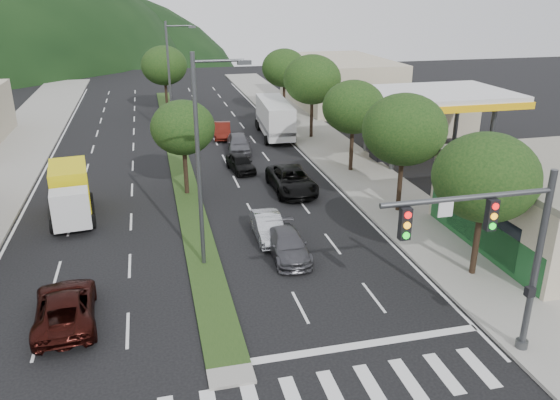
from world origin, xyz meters
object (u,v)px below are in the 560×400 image
object	(u,v)px
tree_r_d	(312,80)
car_queue_e	(239,143)
traffic_signal	(502,241)
tree_r_a	(486,177)
car_queue_b	(288,245)
sedan_silver	(268,227)
tree_r_b	(404,130)
streetlight_near	(202,153)
car_queue_c	(222,130)
car_queue_d	(292,180)
car_queue_a	(241,163)
tree_med_near	(183,128)
motorhome	(275,117)
tree_r_e	(284,68)
tree_r_c	(353,107)
suv_maroon	(65,307)
streetlight_mid	(172,75)
box_truck	(71,194)
tree_med_far	(164,66)

from	to	relation	value
tree_r_d	car_queue_e	world-z (taller)	tree_r_d
traffic_signal	tree_r_a	world-z (taller)	traffic_signal
tree_r_a	car_queue_b	xyz separation A→B (m)	(-7.84, 3.91, -4.19)
sedan_silver	car_queue_b	world-z (taller)	sedan_silver
tree_r_b	streetlight_near	distance (m)	12.47
car_queue_c	streetlight_near	bearing A→B (deg)	-92.52
car_queue_d	car_queue_a	bearing A→B (deg)	116.76
car_queue_d	tree_r_a	bearing A→B (deg)	-68.05
tree_med_near	car_queue_c	distance (m)	15.10
tree_r_a	streetlight_near	size ratio (longest dim) A/B	0.66
motorhome	tree_r_e	bearing A→B (deg)	74.29
tree_r_a	streetlight_near	world-z (taller)	streetlight_near
tree_r_c	car_queue_e	bearing A→B (deg)	135.39
suv_maroon	streetlight_mid	bearing A→B (deg)	-106.24
tree_r_a	tree_r_e	bearing A→B (deg)	90.00
tree_r_a	tree_r_c	size ratio (longest dim) A/B	1.02
streetlight_near	tree_r_c	bearing A→B (deg)	45.49
sedan_silver	box_truck	world-z (taller)	box_truck
streetlight_near	streetlight_mid	xyz separation A→B (m)	(0.00, 25.00, 0.00)
tree_r_a	tree_med_far	xyz separation A→B (m)	(-12.00, 40.00, 0.19)
tree_r_c	streetlight_near	bearing A→B (deg)	-134.51
tree_med_far	traffic_signal	bearing A→B (deg)	-78.78
tree_r_d	streetlight_mid	bearing A→B (deg)	165.73
tree_med_far	box_truck	size ratio (longest dim) A/B	1.14
tree_r_c	tree_med_far	bearing A→B (deg)	116.57
tree_r_d	streetlight_near	world-z (taller)	streetlight_near
streetlight_mid	car_queue_d	world-z (taller)	streetlight_mid
car_queue_c	car_queue_e	bearing A→B (deg)	-75.60
tree_med_near	tree_med_far	xyz separation A→B (m)	(0.00, 26.00, 0.58)
sedan_silver	car_queue_e	xyz separation A→B (m)	(1.25, 16.74, 0.11)
tree_med_far	car_queue_b	size ratio (longest dim) A/B	1.60
tree_r_d	streetlight_mid	world-z (taller)	streetlight_mid
streetlight_near	car_queue_c	xyz separation A→B (m)	(4.09, 23.98, -4.91)
tree_r_d	streetlight_mid	xyz separation A→B (m)	(-11.79, 3.00, 0.40)
tree_med_far	suv_maroon	world-z (taller)	tree_med_far
tree_r_b	car_queue_e	world-z (taller)	tree_r_b
tree_r_d	tree_r_c	bearing A→B (deg)	-90.00
streetlight_near	traffic_signal	bearing A→B (deg)	-47.23
streetlight_mid	motorhome	world-z (taller)	streetlight_mid
car_queue_c	tree_med_near	bearing A→B (deg)	-99.92
car_queue_b	car_queue_c	size ratio (longest dim) A/B	1.06
traffic_signal	streetlight_mid	world-z (taller)	streetlight_mid
tree_r_e	tree_med_near	xyz separation A→B (m)	(-12.00, -22.00, -0.46)
tree_r_c	tree_med_far	world-z (taller)	tree_med_far
box_truck	traffic_signal	bearing A→B (deg)	125.65
tree_med_near	tree_r_c	bearing A→B (deg)	9.46
streetlight_near	car_queue_e	world-z (taller)	streetlight_near
suv_maroon	motorhome	distance (m)	30.94
streetlight_mid	traffic_signal	bearing A→B (deg)	-75.67
car_queue_c	car_queue_d	bearing A→B (deg)	-73.55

